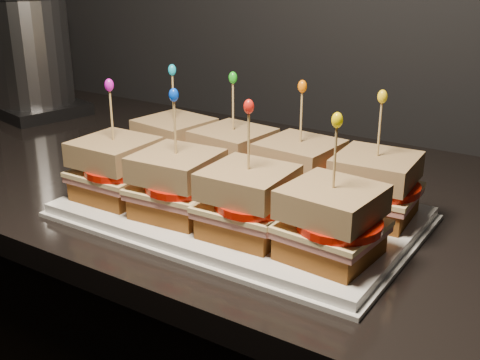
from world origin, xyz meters
The scene contains 62 objects.
granite_slab centered at (-0.67, 1.68, 0.91)m, with size 2.22×0.67×0.03m, color black.
platter centered at (-0.61, 1.55, 0.94)m, with size 0.45×0.28×0.02m, color white.
platter_rim centered at (-0.61, 1.55, 0.93)m, with size 0.46×0.29×0.01m, color white.
sandwich_0_bread_bot centered at (-0.78, 1.61, 0.96)m, with size 0.09×0.09×0.03m, color brown.
sandwich_0_ham centered at (-0.78, 1.61, 0.97)m, with size 0.10×0.10×0.01m, color #C06F64.
sandwich_0_cheese centered at (-0.78, 1.61, 0.98)m, with size 0.11×0.10×0.01m, color #F8DC95.
sandwich_0_tomato centered at (-0.76, 1.61, 0.99)m, with size 0.09×0.09×0.01m, color red.
sandwich_0_bread_top centered at (-0.78, 1.61, 1.01)m, with size 0.10×0.10×0.03m, color brown.
sandwich_0_pick centered at (-0.78, 1.61, 1.06)m, with size 0.00×0.00×0.09m, color tan.
sandwich_0_frill centered at (-0.78, 1.61, 1.10)m, with size 0.01×0.01×0.02m, color #13A2C8.
sandwich_1_bread_bot centered at (-0.67, 1.61, 0.96)m, with size 0.09×0.09×0.03m, color brown.
sandwich_1_ham centered at (-0.67, 1.61, 0.97)m, with size 0.10×0.10×0.01m, color #C06F64.
sandwich_1_cheese centered at (-0.67, 1.61, 0.98)m, with size 0.11×0.10×0.01m, color #F8DC95.
sandwich_1_tomato centered at (-0.66, 1.61, 0.99)m, with size 0.09×0.09×0.01m, color red.
sandwich_1_bread_top centered at (-0.67, 1.61, 1.01)m, with size 0.10×0.10×0.03m, color brown.
sandwich_1_pick centered at (-0.67, 1.61, 1.06)m, with size 0.00×0.00×0.09m, color tan.
sandwich_1_frill centered at (-0.67, 1.61, 1.10)m, with size 0.01×0.01×0.02m, color green.
sandwich_2_bread_bot centered at (-0.56, 1.61, 0.96)m, with size 0.09×0.09×0.03m, color brown.
sandwich_2_ham centered at (-0.56, 1.61, 0.97)m, with size 0.10×0.10×0.01m, color #C06F64.
sandwich_2_cheese centered at (-0.56, 1.61, 0.98)m, with size 0.11×0.10×0.01m, color #F8DC95.
sandwich_2_tomato centered at (-0.55, 1.61, 0.99)m, with size 0.09×0.09×0.01m, color red.
sandwich_2_bread_top centered at (-0.56, 1.61, 1.01)m, with size 0.10×0.10×0.03m, color brown.
sandwich_2_pick centered at (-0.56, 1.61, 1.06)m, with size 0.00×0.00×0.09m, color tan.
sandwich_2_frill centered at (-0.56, 1.61, 1.10)m, with size 0.01×0.01×0.02m, color orange.
sandwich_3_bread_bot centered at (-0.45, 1.61, 0.96)m, with size 0.09×0.09×0.03m, color brown.
sandwich_3_ham centered at (-0.45, 1.61, 0.97)m, with size 0.10×0.10×0.01m, color #C06F64.
sandwich_3_cheese centered at (-0.45, 1.61, 0.98)m, with size 0.11×0.10×0.01m, color #F8DC95.
sandwich_3_tomato centered at (-0.44, 1.61, 0.99)m, with size 0.09×0.09×0.01m, color red.
sandwich_3_bread_top centered at (-0.45, 1.61, 1.01)m, with size 0.10×0.10×0.03m, color brown.
sandwich_3_pick centered at (-0.45, 1.61, 1.06)m, with size 0.00×0.00×0.09m, color tan.
sandwich_3_frill centered at (-0.45, 1.61, 1.10)m, with size 0.01×0.01×0.02m, color yellow.
sandwich_4_bread_bot centered at (-0.78, 1.48, 0.96)m, with size 0.09×0.09×0.03m, color brown.
sandwich_4_ham centered at (-0.78, 1.48, 0.97)m, with size 0.10×0.10×0.01m, color #C06F64.
sandwich_4_cheese centered at (-0.78, 1.48, 0.98)m, with size 0.11×0.10×0.01m, color #F8DC95.
sandwich_4_tomato centered at (-0.76, 1.48, 0.99)m, with size 0.09×0.09×0.01m, color red.
sandwich_4_bread_top centered at (-0.78, 1.48, 1.01)m, with size 0.10×0.10×0.03m, color brown.
sandwich_4_pick centered at (-0.78, 1.48, 1.06)m, with size 0.00×0.00×0.09m, color tan.
sandwich_4_frill centered at (-0.78, 1.48, 1.10)m, with size 0.01×0.01×0.02m, color #CB11C1.
sandwich_5_bread_bot centered at (-0.67, 1.48, 0.96)m, with size 0.09×0.09×0.03m, color brown.
sandwich_5_ham centered at (-0.67, 1.48, 0.97)m, with size 0.10×0.10×0.01m, color #C06F64.
sandwich_5_cheese centered at (-0.67, 1.48, 0.98)m, with size 0.11×0.10×0.01m, color #F8DC95.
sandwich_5_tomato centered at (-0.66, 1.48, 0.99)m, with size 0.09×0.09×0.01m, color red.
sandwich_5_bread_top centered at (-0.67, 1.48, 1.01)m, with size 0.10×0.10×0.03m, color brown.
sandwich_5_pick centered at (-0.67, 1.48, 1.06)m, with size 0.00×0.00×0.09m, color tan.
sandwich_5_frill centered at (-0.67, 1.48, 1.10)m, with size 0.01×0.01×0.02m, color #063DE1.
sandwich_6_bread_bot centered at (-0.56, 1.48, 0.96)m, with size 0.09×0.09×0.03m, color brown.
sandwich_6_ham centered at (-0.56, 1.48, 0.97)m, with size 0.10×0.10×0.01m, color #C06F64.
sandwich_6_cheese centered at (-0.56, 1.48, 0.98)m, with size 0.11×0.10×0.01m, color #F8DC95.
sandwich_6_tomato centered at (-0.55, 1.48, 0.99)m, with size 0.09×0.09×0.01m, color red.
sandwich_6_bread_top centered at (-0.56, 1.48, 1.01)m, with size 0.10×0.10×0.03m, color brown.
sandwich_6_pick centered at (-0.56, 1.48, 1.06)m, with size 0.00×0.00×0.09m, color tan.
sandwich_6_frill centered at (-0.56, 1.48, 1.10)m, with size 0.01×0.01×0.02m, color red.
sandwich_7_bread_bot centered at (-0.45, 1.48, 0.96)m, with size 0.09×0.09×0.03m, color brown.
sandwich_7_ham centered at (-0.45, 1.48, 0.97)m, with size 0.10×0.10×0.01m, color #C06F64.
sandwich_7_cheese centered at (-0.45, 1.48, 0.98)m, with size 0.11×0.10×0.01m, color #F8DC95.
sandwich_7_tomato centered at (-0.44, 1.48, 0.99)m, with size 0.09×0.09×0.01m, color red.
sandwich_7_bread_top centered at (-0.45, 1.48, 1.01)m, with size 0.10×0.10×0.03m, color brown.
sandwich_7_pick centered at (-0.45, 1.48, 1.06)m, with size 0.00×0.00×0.09m, color tan.
sandwich_7_frill centered at (-0.45, 1.48, 1.10)m, with size 0.01×0.01×0.02m, color yellow.
appliance_base centered at (-1.31, 1.78, 0.94)m, with size 0.21×0.17×0.03m, color #262628.
appliance_body centered at (-1.31, 1.78, 1.06)m, with size 0.17×0.17×0.22m, color silver.
appliance centered at (-1.31, 1.78, 1.06)m, with size 0.21×0.17×0.27m, color silver, non-canonical shape.
Camera 1 is at (-0.21, 0.93, 1.26)m, focal length 45.00 mm.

